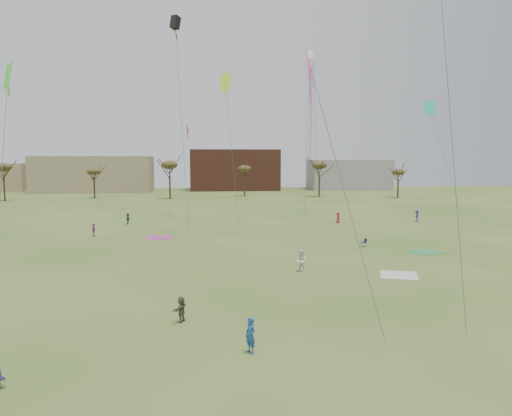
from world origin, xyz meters
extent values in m
plane|color=#36571B|center=(0.00, 0.00, 0.00)|extent=(260.00, 260.00, 0.00)
imported|color=#1F4A90|center=(-1.90, -3.13, 0.89)|extent=(0.71, 0.77, 1.78)
imported|color=brown|center=(-5.44, 1.76, 0.75)|extent=(1.02, 1.44, 1.50)
imported|color=#8A3F97|center=(-17.37, 33.73, 0.80)|extent=(0.63, 1.01, 1.60)
imported|color=white|center=(3.92, 13.14, 0.93)|extent=(1.13, 1.14, 1.86)
imported|color=#226521|center=(-14.98, 44.57, 0.79)|extent=(0.82, 1.54, 1.58)
imported|color=#B21E3F|center=(15.31, 42.42, 0.81)|extent=(0.85, 0.95, 1.62)
imported|color=navy|center=(27.44, 42.74, 0.85)|extent=(0.85, 1.21, 1.70)
cube|color=beige|center=(11.51, 11.11, 0.00)|extent=(3.66, 3.66, 0.03)
cube|color=#AA3487|center=(-9.39, 32.11, 0.00)|extent=(3.50, 3.50, 0.03)
cube|color=#2F8347|center=(17.97, 20.02, 0.00)|extent=(3.64, 3.64, 0.03)
cube|color=#141B39|center=(12.85, 23.80, 0.42)|extent=(0.58, 0.58, 0.04)
cube|color=#141B39|center=(13.08, 23.84, 0.65)|extent=(0.22, 0.52, 0.44)
cube|color=#3ADB26|center=(-18.40, 12.60, 15.49)|extent=(0.98, 0.98, 1.92)
cube|color=#3ADB26|center=(-18.40, 12.60, 14.82)|extent=(0.08, 0.08, 1.72)
cylinder|color=#4C4C51|center=(-18.75, 11.46, 8.20)|extent=(0.74, 2.32, 14.60)
cone|color=#FB4FC1|center=(1.73, 0.77, 14.40)|extent=(1.43, 0.10, 1.43)
cube|color=#FB4FC1|center=(1.73, 0.77, 13.48)|extent=(0.08, 0.08, 2.34)
cylinder|color=#4C4C51|center=(2.95, -2.11, 7.65)|extent=(2.48, 5.80, 13.51)
cylinder|color=#4C4C51|center=(8.80, -1.20, 11.71)|extent=(0.51, 5.85, 21.63)
cube|color=black|center=(-7.09, 31.19, 24.64)|extent=(0.82, 0.82, 1.40)
cube|color=black|center=(-7.09, 31.19, 23.82)|extent=(0.08, 0.08, 2.10)
cylinder|color=#4C4C51|center=(-6.52, 31.23, 12.77)|extent=(1.18, 0.13, 23.74)
cube|color=#BFF629|center=(-1.25, 36.90, 19.04)|extent=(1.18, 1.18, 2.32)
cube|color=#BFF629|center=(-1.25, 36.90, 18.22)|extent=(0.08, 0.08, 2.09)
cylinder|color=#4C4C51|center=(-0.46, 36.31, 9.97)|extent=(1.63, 1.24, 18.14)
cone|color=red|center=(-6.24, 42.71, 13.42)|extent=(1.00, 0.07, 1.00)
cube|color=red|center=(-6.24, 42.71, 12.78)|extent=(0.08, 0.08, 1.64)
cylinder|color=#4C4C51|center=(-7.60, 40.12, 7.16)|extent=(2.77, 5.23, 12.54)
cube|color=teal|center=(30.27, 45.72, 17.12)|extent=(1.16, 1.16, 2.27)
cube|color=teal|center=(30.27, 45.72, 16.32)|extent=(0.08, 0.08, 2.05)
cylinder|color=#4C4C51|center=(31.96, 43.39, 9.01)|extent=(3.44, 4.72, 16.23)
cube|color=white|center=(12.42, 49.21, 25.24)|extent=(0.72, 0.72, 1.24)
cube|color=white|center=(12.42, 49.21, 24.52)|extent=(0.08, 0.08, 1.86)
cylinder|color=#4C4C51|center=(11.67, 47.30, 13.07)|extent=(1.55, 3.86, 24.35)
cylinder|color=#3A2B1E|center=(-48.00, 86.00, 2.55)|extent=(0.40, 0.40, 5.10)
ellipsoid|color=#473D1E|center=(-48.00, 86.00, 7.48)|extent=(3.57, 3.57, 1.87)
cylinder|color=#3A2B1E|center=(-30.00, 92.00, 2.16)|extent=(0.40, 0.40, 4.32)
ellipsoid|color=#473D1E|center=(-30.00, 92.00, 6.34)|extent=(3.02, 3.02, 1.58)
cylinder|color=#3A2B1E|center=(-12.00, 88.00, 2.70)|extent=(0.40, 0.40, 5.40)
ellipsoid|color=#473D1E|center=(-12.00, 88.00, 7.92)|extent=(3.78, 3.78, 1.98)
cylinder|color=#3A2B1E|center=(6.00, 94.00, 2.34)|extent=(0.40, 0.40, 4.68)
ellipsoid|color=#473D1E|center=(6.00, 94.00, 6.86)|extent=(3.28, 3.28, 1.72)
cylinder|color=#3A2B1E|center=(24.00, 90.00, 2.64)|extent=(0.40, 0.40, 5.28)
ellipsoid|color=#473D1E|center=(24.00, 90.00, 7.74)|extent=(3.70, 3.70, 1.94)
cylinder|color=#3A2B1E|center=(42.00, 85.00, 2.10)|extent=(0.40, 0.40, 4.20)
ellipsoid|color=#473D1E|center=(42.00, 85.00, 6.16)|extent=(2.94, 2.94, 1.54)
cube|color=#937F60|center=(-35.00, 115.00, 5.00)|extent=(32.00, 14.00, 10.00)
cube|color=brown|center=(5.00, 120.00, 6.00)|extent=(26.00, 16.00, 12.00)
cube|color=gray|center=(40.00, 118.00, 4.50)|extent=(24.00, 12.00, 9.00)
cylinder|color=#9EA3A8|center=(30.90, 125.00, 19.00)|extent=(0.16, 0.16, 38.00)
cylinder|color=#9EA3A8|center=(29.55, 125.78, 19.00)|extent=(0.16, 0.16, 38.00)
cylinder|color=#9EA3A8|center=(29.55, 124.22, 19.00)|extent=(0.16, 0.16, 38.00)
cylinder|color=#9EA3A8|center=(30.00, 125.00, 39.50)|extent=(0.10, 0.10, 3.00)
camera|label=1|loc=(-4.04, -25.51, 9.39)|focal=33.80mm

